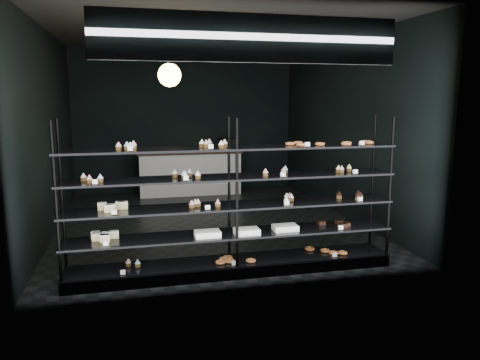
{
  "coord_description": "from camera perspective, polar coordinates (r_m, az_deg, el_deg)",
  "views": [
    {
      "loc": [
        -1.28,
        -7.82,
        2.14
      ],
      "look_at": [
        0.13,
        -1.9,
        1.06
      ],
      "focal_mm": 35.0,
      "sensor_mm": 36.0,
      "label": 1
    }
  ],
  "objects": [
    {
      "name": "room",
      "position": [
        7.95,
        -4.1,
        6.1
      ],
      "size": [
        5.01,
        6.01,
        3.2
      ],
      "color": "black",
      "rests_on": "ground"
    },
    {
      "name": "service_counter",
      "position": [
        10.53,
        -6.07,
        1.02
      ],
      "size": [
        2.31,
        0.65,
        1.23
      ],
      "color": "silver",
      "rests_on": "room"
    },
    {
      "name": "pendant_lamp",
      "position": [
        6.81,
        -8.59,
        12.54
      ],
      "size": [
        0.32,
        0.32,
        0.89
      ],
      "color": "black",
      "rests_on": "room"
    },
    {
      "name": "display_shelf",
      "position": [
        5.7,
        -1.06,
        -5.33
      ],
      "size": [
        4.0,
        0.5,
        1.91
      ],
      "color": "black",
      "rests_on": "room"
    },
    {
      "name": "signage",
      "position": [
        5.1,
        1.33,
        16.91
      ],
      "size": [
        3.3,
        0.05,
        0.5
      ],
      "color": "#0D1842",
      "rests_on": "room"
    }
  ]
}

